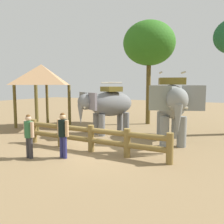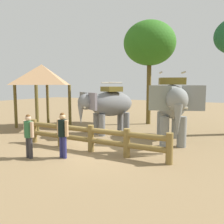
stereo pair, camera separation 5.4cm
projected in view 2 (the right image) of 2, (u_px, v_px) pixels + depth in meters
The scene contains 8 objects.
ground_plane at pixel (94, 150), 9.60m from camera, with size 60.00×60.00×0.00m, color olive.
log_fence at pixel (91, 136), 9.35m from camera, with size 6.46×0.34×1.05m.
elephant_near_left at pixel (108, 105), 12.62m from camera, with size 2.59×3.20×2.75m.
elephant_center at pixel (172, 103), 10.56m from camera, with size 2.80×3.78×3.19m.
tourist_woman_in_black at pixel (63, 132), 8.49m from camera, with size 0.57×0.37×1.63m.
tourist_man_in_blue at pixel (29, 133), 8.48m from camera, with size 0.55×0.35×1.57m.
thatched_shelter at pixel (42, 76), 14.32m from camera, with size 3.57×3.57×3.82m.
tree_back_center at pixel (150, 44), 15.44m from camera, with size 3.36×3.36×6.70m.
Camera 2 is at (5.33, -7.73, 2.62)m, focal length 38.39 mm.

